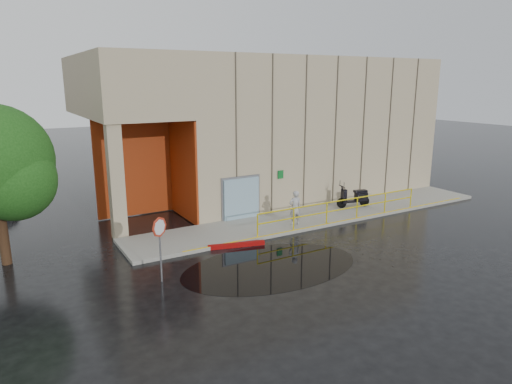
# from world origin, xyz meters

# --- Properties ---
(ground) EXTENTS (120.00, 120.00, 0.00)m
(ground) POSITION_xyz_m (0.00, 0.00, 0.00)
(ground) COLOR black
(ground) RESTS_ON ground
(sidewalk) EXTENTS (20.00, 3.00, 0.15)m
(sidewalk) POSITION_xyz_m (4.00, 4.50, 0.07)
(sidewalk) COLOR gray
(sidewalk) RESTS_ON ground
(building) EXTENTS (20.00, 10.17, 8.00)m
(building) POSITION_xyz_m (5.10, 10.98, 4.21)
(building) COLOR tan
(building) RESTS_ON ground
(guardrail) EXTENTS (9.56, 0.06, 1.03)m
(guardrail) POSITION_xyz_m (4.25, 3.15, 0.68)
(guardrail) COLOR yellow
(guardrail) RESTS_ON sidewalk
(person) EXTENTS (0.65, 0.48, 1.65)m
(person) POSITION_xyz_m (1.86, 3.71, 0.97)
(person) COLOR #A7A7AB
(person) RESTS_ON sidewalk
(scooter) EXTENTS (1.92, 1.03, 1.45)m
(scooter) POSITION_xyz_m (6.37, 4.69, 0.98)
(scooter) COLOR black
(scooter) RESTS_ON sidewalk
(stop_sign) EXTENTS (0.61, 0.41, 2.33)m
(stop_sign) POSITION_xyz_m (-5.50, 1.11, 1.72)
(stop_sign) COLOR slate
(stop_sign) RESTS_ON ground
(red_curb) EXTENTS (2.37, 0.77, 0.18)m
(red_curb) POSITION_xyz_m (-1.71, 2.81, 0.09)
(red_curb) COLOR #880706
(red_curb) RESTS_ON ground
(puddle) EXTENTS (7.13, 4.63, 0.01)m
(puddle) POSITION_xyz_m (-1.57, 0.34, 0.00)
(puddle) COLOR black
(puddle) RESTS_ON ground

